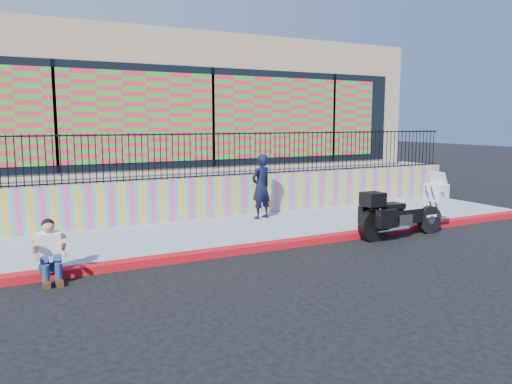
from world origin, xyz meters
TOP-DOWN VIEW (x-y plane):
  - ground at (0.00, 0.00)m, footprint 90.00×90.00m
  - red_curb at (0.00, 0.00)m, footprint 16.00×0.30m
  - sidewalk at (0.00, 1.65)m, footprint 16.00×3.00m
  - mural_wall at (0.00, 3.25)m, footprint 16.00×0.20m
  - metal_fence at (0.00, 3.25)m, footprint 15.80×0.04m
  - elevated_platform at (0.00, 8.35)m, footprint 16.00×10.00m
  - storefront_building at (0.00, 8.13)m, footprint 14.00×8.06m
  - police_motorcycle at (2.90, -0.44)m, footprint 2.44×0.81m
  - police_officer at (0.69, 2.49)m, footprint 0.72×0.57m
  - seated_man at (-4.83, -0.24)m, footprint 0.54×0.71m

SIDE VIEW (x-z plane):
  - ground at x=0.00m, z-range 0.00..0.00m
  - red_curb at x=0.00m, z-range 0.00..0.15m
  - sidewalk at x=0.00m, z-range 0.00..0.15m
  - seated_man at x=-4.83m, z-range -0.08..0.98m
  - elevated_platform at x=0.00m, z-range 0.00..1.25m
  - police_motorcycle at x=2.90m, z-range -0.12..1.40m
  - mural_wall at x=0.00m, z-range 0.15..1.25m
  - police_officer at x=0.69m, z-range 0.15..1.88m
  - metal_fence at x=0.00m, z-range 1.25..2.45m
  - storefront_building at x=0.00m, z-range 1.25..5.25m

